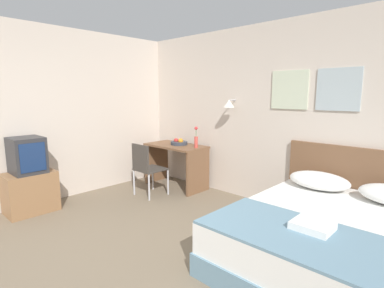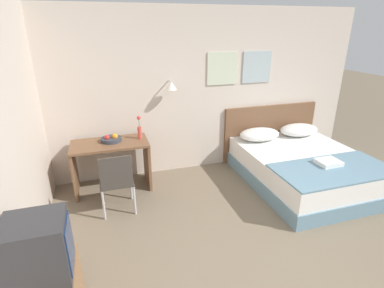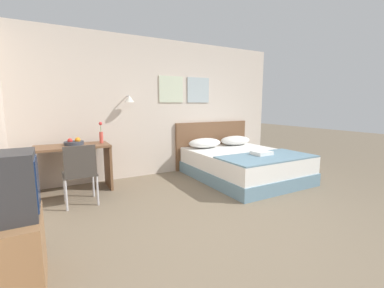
{
  "view_description": "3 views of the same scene",
  "coord_description": "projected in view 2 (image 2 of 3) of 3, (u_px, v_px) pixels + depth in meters",
  "views": [
    {
      "loc": [
        2.24,
        -1.16,
        1.65
      ],
      "look_at": [
        -0.6,
        1.83,
        0.95
      ],
      "focal_mm": 28.0,
      "sensor_mm": 36.0,
      "label": 1
    },
    {
      "loc": [
        -1.61,
        -1.84,
        2.36
      ],
      "look_at": [
        -0.53,
        1.6,
        0.92
      ],
      "focal_mm": 28.0,
      "sensor_mm": 36.0,
      "label": 2
    },
    {
      "loc": [
        -1.84,
        -2.02,
        1.4
      ],
      "look_at": [
        0.15,
        1.55,
        0.77
      ],
      "focal_mm": 24.0,
      "sensor_mm": 36.0,
      "label": 3
    }
  ],
  "objects": [
    {
      "name": "pillow_right",
      "position": [
        299.0,
        130.0,
        5.37
      ],
      "size": [
        0.71,
        0.46,
        0.2
      ],
      "color": "white",
      "rests_on": "bed"
    },
    {
      "name": "pillow_left",
      "position": [
        260.0,
        134.0,
        5.15
      ],
      "size": [
        0.71,
        0.46,
        0.2
      ],
      "color": "white",
      "rests_on": "bed"
    },
    {
      "name": "desk",
      "position": [
        111.0,
        157.0,
        4.46
      ],
      "size": [
        1.11,
        0.58,
        0.76
      ],
      "color": "brown",
      "rests_on": "ground_plane"
    },
    {
      "name": "television",
      "position": [
        38.0,
        249.0,
        2.21
      ],
      "size": [
        0.45,
        0.4,
        0.5
      ],
      "color": "#2D2D30",
      "rests_on": "tv_stand"
    },
    {
      "name": "flower_vase",
      "position": [
        139.0,
        130.0,
        4.48
      ],
      "size": [
        0.06,
        0.06,
        0.36
      ],
      "color": "#D14C42",
      "rests_on": "desk"
    },
    {
      "name": "desk_chair",
      "position": [
        117.0,
        179.0,
        3.86
      ],
      "size": [
        0.43,
        0.43,
        0.86
      ],
      "color": "#3D3833",
      "rests_on": "ground_plane"
    },
    {
      "name": "headboard",
      "position": [
        270.0,
        132.0,
        5.57
      ],
      "size": [
        1.82,
        0.06,
        1.01
      ],
      "color": "brown",
      "rests_on": "ground_plane"
    },
    {
      "name": "ground_plane",
      "position": [
        292.0,
        282.0,
        2.95
      ],
      "size": [
        24.0,
        24.0,
        0.0
      ],
      "primitive_type": "plane",
      "color": "#756651"
    },
    {
      "name": "wall_back",
      "position": [
        201.0,
        92.0,
        4.94
      ],
      "size": [
        5.65,
        0.31,
        2.65
      ],
      "color": "beige",
      "rests_on": "ground_plane"
    },
    {
      "name": "fruit_bowl",
      "position": [
        111.0,
        139.0,
        4.41
      ],
      "size": [
        0.3,
        0.3,
        0.12
      ],
      "color": "#333842",
      "rests_on": "desk"
    },
    {
      "name": "bed",
      "position": [
        304.0,
        169.0,
        4.72
      ],
      "size": [
        1.7,
        2.07,
        0.51
      ],
      "color": "#66899E",
      "rests_on": "ground_plane"
    },
    {
      "name": "throw_blanket",
      "position": [
        334.0,
        170.0,
        4.09
      ],
      "size": [
        1.65,
        0.83,
        0.02
      ],
      "color": "#66899E",
      "rests_on": "bed"
    },
    {
      "name": "folded_towel_near_foot",
      "position": [
        328.0,
        162.0,
        4.2
      ],
      "size": [
        0.31,
        0.27,
        0.06
      ],
      "color": "white",
      "rests_on": "throw_blanket"
    }
  ]
}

